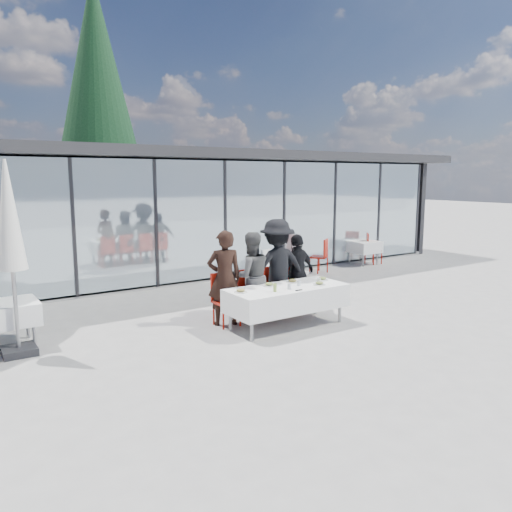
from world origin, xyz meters
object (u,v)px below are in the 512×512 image
(dining_table, at_px, (287,298))
(diner_a, at_px, (224,278))
(plate_b, at_px, (269,285))
(market_umbrella, at_px, (10,228))
(plate_extra, at_px, (319,284))
(lounger, at_px, (281,267))
(conifer_tree, at_px, (97,93))
(diner_d, at_px, (297,273))
(spare_table_right, at_px, (364,247))
(diner_chair_a, at_px, (224,296))
(plate_a, at_px, (241,291))
(diner_chair_d, at_px, (297,285))
(juice_bottle, at_px, (275,288))
(plate_d, at_px, (322,279))
(spare_table_left, at_px, (9,313))
(diner_c, at_px, (277,268))
(diner_b, at_px, (251,276))
(diner_chair_c, at_px, (276,288))
(spare_chair_b, at_px, (322,254))
(diner_chair_b, at_px, (250,292))
(plate_c, at_px, (293,281))
(folded_eyeglasses, at_px, (299,290))

(dining_table, distance_m, diner_a, 1.21)
(plate_b, xyz_separation_m, market_umbrella, (-4.13, 0.90, 1.20))
(dining_table, xyz_separation_m, plate_extra, (0.59, -0.22, 0.24))
(lounger, xyz_separation_m, conifer_tree, (-2.04, 9.44, 5.73))
(diner_d, distance_m, spare_table_right, 6.11)
(diner_chair_a, bearing_deg, plate_a, -94.73)
(diner_chair_a, height_order, diner_chair_d, same)
(diner_chair_d, xyz_separation_m, juice_bottle, (-1.25, -0.96, 0.29))
(diner_a, relative_size, plate_d, 7.63)
(diner_d, distance_m, spare_table_left, 5.31)
(diner_c, bearing_deg, juice_bottle, 61.41)
(plate_b, bearing_deg, lounger, 50.85)
(diner_b, height_order, diner_chair_c, diner_b)
(plate_b, bearing_deg, juice_bottle, -112.51)
(spare_table_left, relative_size, lounger, 0.62)
(diner_c, height_order, spare_chair_b, diner_c)
(diner_c, relative_size, market_umbrella, 0.64)
(diner_chair_b, xyz_separation_m, lounger, (3.02, 3.11, -0.28))
(diner_c, height_order, plate_extra, diner_c)
(plate_d, distance_m, conifer_tree, 14.21)
(diner_chair_b, bearing_deg, plate_b, -82.10)
(diner_c, relative_size, spare_chair_b, 1.97)
(diner_chair_b, bearing_deg, diner_a, -178.73)
(plate_d, bearing_deg, dining_table, -175.13)
(diner_b, bearing_deg, plate_a, 60.09)
(dining_table, xyz_separation_m, spare_table_right, (6.02, 3.94, 0.02))
(plate_b, relative_size, plate_c, 1.00)
(plate_d, height_order, conifer_tree, conifer_tree)
(diner_b, xyz_separation_m, spare_chair_b, (4.33, 2.89, -0.32))
(diner_chair_c, height_order, conifer_tree, conifer_tree)
(diner_d, distance_m, plate_extra, 0.99)
(diner_c, distance_m, folded_eyeglasses, 1.17)
(plate_d, distance_m, juice_bottle, 1.37)
(plate_a, bearing_deg, spare_chair_b, 35.57)
(spare_table_right, xyz_separation_m, market_umbrella, (-10.39, -2.81, 1.42))
(plate_a, xyz_separation_m, market_umbrella, (-3.42, 1.05, 1.20))
(diner_chair_d, bearing_deg, lounger, 58.75)
(diner_chair_c, distance_m, spare_table_right, 6.54)
(diner_chair_a, height_order, market_umbrella, market_umbrella)
(plate_d, bearing_deg, diner_a, 160.06)
(diner_chair_c, xyz_separation_m, plate_extra, (0.28, -0.97, 0.24))
(market_umbrella, bearing_deg, juice_bottle, -18.71)
(diner_b, distance_m, conifer_tree, 13.60)
(spare_table_left, bearing_deg, diner_b, -12.22)
(folded_eyeglasses, distance_m, spare_table_left, 4.83)
(diner_c, bearing_deg, diner_chair_b, 7.89)
(diner_a, bearing_deg, plate_d, 178.09)
(dining_table, height_order, plate_b, plate_b)
(plate_d, relative_size, spare_table_right, 0.27)
(conifer_tree, bearing_deg, diner_d, -89.30)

